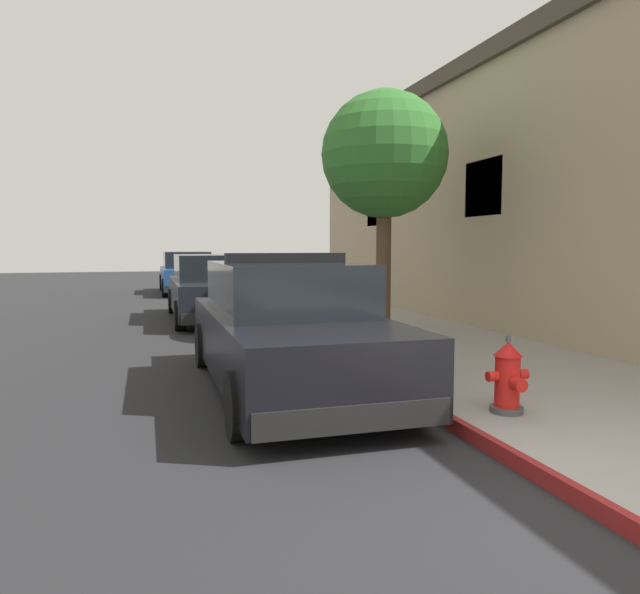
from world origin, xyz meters
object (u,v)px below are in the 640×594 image
Objects in this scene: police_cruiser at (287,329)px; street_tree at (384,156)px; fire_hydrant at (508,377)px; parked_car_silver_ahead at (212,289)px; parked_car_dark_far at (187,273)px.

street_tree is at bearing 50.90° from police_cruiser.
police_cruiser is 6.37× the size of fire_hydrant.
police_cruiser is 2.71m from fire_hydrant.
parked_car_silver_ahead is 9.53m from fire_hydrant.
parked_car_dark_far is at bearing 90.26° from parked_car_silver_ahead.
street_tree is at bearing 80.22° from fire_hydrant.
parked_car_dark_far is at bearing 96.03° from fire_hydrant.
parked_car_silver_ahead is 6.37× the size of fire_hydrant.
fire_hydrant is at bearing -83.97° from parked_car_dark_far.
parked_car_silver_ahead is 1.00× the size of parked_car_dark_far.
fire_hydrant is 6.14m from street_tree.
parked_car_silver_ahead is at bearing 91.07° from police_cruiser.
fire_hydrant is at bearing -50.62° from police_cruiser.
street_tree reaches higher than parked_car_silver_ahead.
police_cruiser reaches higher than fire_hydrant.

